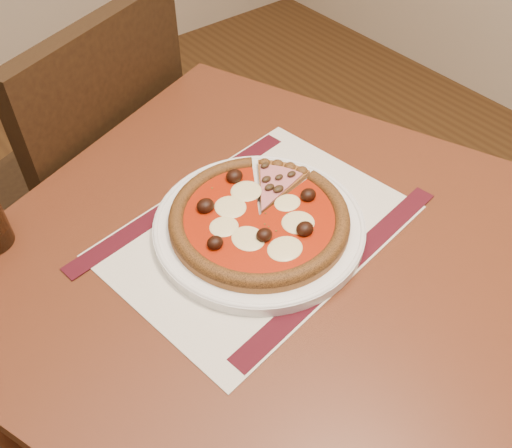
{
  "coord_description": "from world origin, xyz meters",
  "views": [
    {
      "loc": [
        0.34,
        0.59,
        1.36
      ],
      "look_at": [
        0.69,
        1.03,
        0.78
      ],
      "focal_mm": 38.0,
      "sensor_mm": 36.0,
      "label": 1
    }
  ],
  "objects_px": {
    "plate": "(259,226)",
    "pizza": "(259,217)",
    "chair_far": "(91,176)",
    "table": "(263,286)"
  },
  "relations": [
    {
      "from": "plate",
      "to": "pizza",
      "type": "distance_m",
      "value": 0.02
    },
    {
      "from": "table",
      "to": "pizza",
      "type": "relative_size",
      "value": 3.74
    },
    {
      "from": "table",
      "to": "chair_far",
      "type": "bearing_deg",
      "value": 95.57
    },
    {
      "from": "pizza",
      "to": "plate",
      "type": "bearing_deg",
      "value": 35.59
    },
    {
      "from": "plate",
      "to": "pizza",
      "type": "xyz_separation_m",
      "value": [
        -0.0,
        -0.0,
        0.02
      ]
    },
    {
      "from": "table",
      "to": "chair_far",
      "type": "xyz_separation_m",
      "value": [
        -0.06,
        0.57,
        -0.11
      ]
    },
    {
      "from": "plate",
      "to": "table",
      "type": "bearing_deg",
      "value": -113.98
    },
    {
      "from": "table",
      "to": "pizza",
      "type": "height_order",
      "value": "pizza"
    },
    {
      "from": "chair_far",
      "to": "plate",
      "type": "height_order",
      "value": "chair_far"
    },
    {
      "from": "plate",
      "to": "pizza",
      "type": "relative_size",
      "value": 1.18
    }
  ]
}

